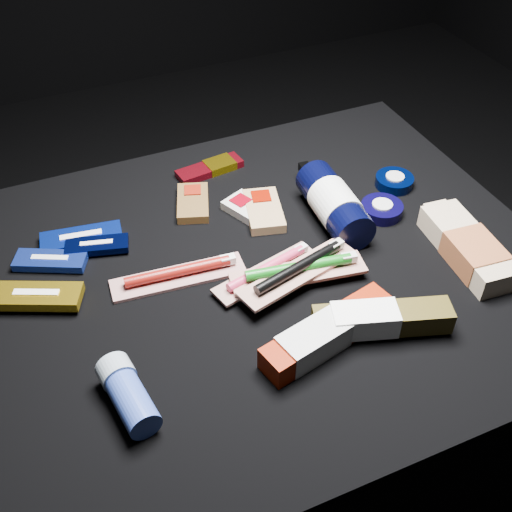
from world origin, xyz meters
name	(u,v)px	position (x,y,z in m)	size (l,w,h in m)	color
ground	(251,415)	(0.00, 0.00, 0.00)	(3.00, 3.00, 0.00)	black
cloth_table	(251,351)	(0.00, 0.00, 0.20)	(0.98, 0.78, 0.40)	black
luna_bar_0	(82,239)	(-0.23, 0.18, 0.41)	(0.14, 0.07, 0.02)	#0C29A9
luna_bar_1	(51,261)	(-0.29, 0.14, 0.41)	(0.12, 0.09, 0.02)	#1E3CBC
luna_bar_2	(97,246)	(-0.21, 0.15, 0.41)	(0.11, 0.06, 0.01)	black
luna_bar_3	(37,296)	(-0.32, 0.06, 0.42)	(0.14, 0.10, 0.02)	#B38E16
clif_bar_0	(193,201)	(-0.03, 0.20, 0.41)	(0.09, 0.11, 0.02)	brown
clif_bar_1	(250,210)	(0.06, 0.14, 0.41)	(0.09, 0.11, 0.02)	silver
clif_bar_2	(263,209)	(0.08, 0.13, 0.41)	(0.09, 0.12, 0.02)	tan
power_bar	(213,167)	(0.05, 0.29, 0.41)	(0.13, 0.06, 0.02)	maroon
lotion_bottle	(334,204)	(0.18, 0.06, 0.44)	(0.08, 0.23, 0.07)	black
cream_tin_upper	(394,181)	(0.34, 0.11, 0.41)	(0.07, 0.07, 0.02)	black
cream_tin_lower	(382,209)	(0.27, 0.04, 0.41)	(0.07, 0.07, 0.02)	black
bodywash_bottle	(468,248)	(0.34, -0.11, 0.42)	(0.08, 0.21, 0.04)	beige
deodorant_stick	(128,394)	(-0.24, -0.17, 0.42)	(0.06, 0.12, 0.05)	#344EAD
toothbrush_pack_0	(180,274)	(-0.11, 0.03, 0.41)	(0.22, 0.07, 0.02)	silver
toothbrush_pack_1	(268,270)	(0.02, -0.02, 0.41)	(0.19, 0.09, 0.02)	beige
toothbrush_pack_2	(300,270)	(0.06, -0.05, 0.42)	(0.22, 0.08, 0.02)	silver
toothbrush_pack_3	(300,269)	(0.06, -0.05, 0.43)	(0.21, 0.10, 0.02)	silver
toothpaste_carton_red	(323,336)	(0.03, -0.18, 0.42)	(0.22, 0.10, 0.04)	#901700
toothpaste_carton_green	(376,320)	(0.12, -0.19, 0.42)	(0.20, 0.10, 0.04)	#3E340E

